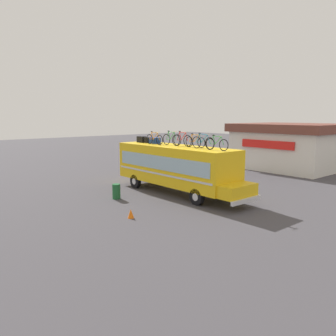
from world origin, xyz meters
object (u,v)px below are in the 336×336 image
(rooftop_bicycle_4, at_px, (195,142))
(traffic_cone, at_px, (131,214))
(rooftop_bicycle_1, at_px, (154,139))
(rooftop_bicycle_5, at_px, (203,142))
(luggage_bag_2, at_px, (148,140))
(rooftop_bicycle_6, at_px, (217,144))
(trash_bin, at_px, (116,191))
(rooftop_bicycle_2, at_px, (171,139))
(luggage_bag_3, at_px, (155,141))
(luggage_bag_1, at_px, (142,139))
(rooftop_bicycle_3, at_px, (182,140))
(bus, at_px, (176,166))

(rooftop_bicycle_4, xyz_separation_m, traffic_cone, (1.22, -5.72, -3.27))
(rooftop_bicycle_1, distance_m, rooftop_bicycle_5, 4.31)
(luggage_bag_2, distance_m, rooftop_bicycle_1, 1.47)
(rooftop_bicycle_6, distance_m, trash_bin, 6.80)
(rooftop_bicycle_2, distance_m, traffic_cone, 7.28)
(luggage_bag_3, height_order, rooftop_bicycle_4, rooftop_bicycle_4)
(luggage_bag_1, distance_m, rooftop_bicycle_3, 4.24)
(luggage_bag_1, bearing_deg, rooftop_bicycle_5, -1.26)
(rooftop_bicycle_1, bearing_deg, rooftop_bicycle_3, 15.49)
(rooftop_bicycle_6, xyz_separation_m, trash_bin, (-4.75, -3.80, -3.04))
(rooftop_bicycle_3, bearing_deg, rooftop_bicycle_2, -174.06)
(bus, height_order, rooftop_bicycle_6, rooftop_bicycle_6)
(rooftop_bicycle_2, relative_size, traffic_cone, 3.72)
(rooftop_bicycle_1, height_order, rooftop_bicycle_5, rooftop_bicycle_5)
(rooftop_bicycle_2, xyz_separation_m, rooftop_bicycle_5, (3.12, -0.21, -0.00))
(luggage_bag_2, relative_size, trash_bin, 0.54)
(luggage_bag_2, xyz_separation_m, rooftop_bicycle_4, (4.65, 0.13, 0.16))
(rooftop_bicycle_4, xyz_separation_m, rooftop_bicycle_6, (2.09, -0.34, 0.01))
(luggage_bag_1, distance_m, rooftop_bicycle_2, 3.25)
(luggage_bag_3, height_order, rooftop_bicycle_3, rooftop_bicycle_3)
(bus, distance_m, rooftop_bicycle_6, 3.89)
(rooftop_bicycle_6, bearing_deg, trash_bin, -141.36)
(bus, distance_m, luggage_bag_3, 2.89)
(bus, bearing_deg, rooftop_bicycle_6, -0.90)
(rooftop_bicycle_2, height_order, rooftop_bicycle_3, rooftop_bicycle_3)
(rooftop_bicycle_5, bearing_deg, rooftop_bicycle_1, -176.20)
(rooftop_bicycle_3, bearing_deg, trash_bin, -110.61)
(rooftop_bicycle_4, bearing_deg, bus, -168.54)
(trash_bin, bearing_deg, rooftop_bicycle_2, 82.10)
(luggage_bag_1, distance_m, traffic_cone, 9.12)
(rooftop_bicycle_1, relative_size, rooftop_bicycle_2, 1.04)
(rooftop_bicycle_1, bearing_deg, bus, 10.89)
(luggage_bag_1, xyz_separation_m, traffic_cone, (6.57, -5.50, -3.13))
(luggage_bag_3, height_order, rooftop_bicycle_1, rooftop_bicycle_1)
(bus, bearing_deg, trash_bin, -107.74)
(rooftop_bicycle_1, distance_m, rooftop_bicycle_6, 5.38)
(luggage_bag_3, xyz_separation_m, rooftop_bicycle_2, (1.79, -0.03, 0.19))
(bus, bearing_deg, rooftop_bicycle_4, 11.46)
(luggage_bag_1, height_order, luggage_bag_2, luggage_bag_1)
(traffic_cone, bearing_deg, rooftop_bicycle_3, 112.46)
(bus, xyz_separation_m, rooftop_bicycle_3, (0.31, 0.24, 1.69))
(rooftop_bicycle_3, height_order, rooftop_bicycle_6, rooftop_bicycle_3)
(luggage_bag_3, distance_m, traffic_cone, 8.19)
(rooftop_bicycle_1, xyz_separation_m, trash_bin, (0.62, -3.49, -3.05))
(traffic_cone, bearing_deg, luggage_bag_3, 132.46)
(bus, height_order, rooftop_bicycle_1, rooftop_bicycle_1)
(luggage_bag_3, relative_size, rooftop_bicycle_2, 0.41)
(rooftop_bicycle_2, bearing_deg, rooftop_bicycle_4, 4.07)
(rooftop_bicycle_2, bearing_deg, trash_bin, -97.90)
(rooftop_bicycle_2, distance_m, trash_bin, 5.07)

